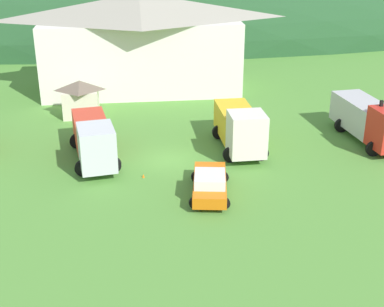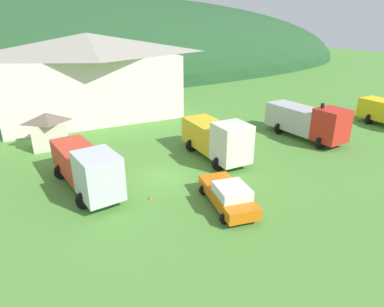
# 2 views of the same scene
# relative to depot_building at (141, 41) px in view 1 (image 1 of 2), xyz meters

# --- Properties ---
(ground_plane) EXTENTS (200.00, 200.00, 0.00)m
(ground_plane) POSITION_rel_depot_building_xyz_m (1.38, -17.64, -4.81)
(ground_plane) COLOR #518C38
(forested_hill_backdrop) EXTENTS (147.82, 60.00, 31.54)m
(forested_hill_backdrop) POSITION_rel_depot_building_xyz_m (1.38, 41.13, -4.81)
(forested_hill_backdrop) COLOR #234C28
(forested_hill_backdrop) RESTS_ON ground
(depot_building) EXTENTS (20.17, 8.83, 9.34)m
(depot_building) POSITION_rel_depot_building_xyz_m (0.00, 0.00, 0.00)
(depot_building) COLOR white
(depot_building) RESTS_ON ground
(play_shed_cream) EXTENTS (3.18, 2.64, 3.17)m
(play_shed_cream) POSITION_rel_depot_building_xyz_m (-5.43, -7.46, -3.18)
(play_shed_cream) COLOR beige
(play_shed_cream) RESTS_ON ground
(tow_truck_silver) EXTENTS (3.82, 8.52, 3.31)m
(tow_truck_silver) POSITION_rel_depot_building_xyz_m (-3.84, -17.22, -3.10)
(tow_truck_silver) COLOR silver
(tow_truck_silver) RESTS_ON ground
(heavy_rig_striped) EXTENTS (3.35, 7.38, 3.52)m
(heavy_rig_striped) POSITION_rel_depot_building_xyz_m (6.63, -16.35, -3.02)
(heavy_rig_striped) COLOR silver
(heavy_rig_striped) RESTS_ON ground
(crane_truck_red) EXTENTS (3.77, 8.35, 3.44)m
(crane_truck_red) POSITION_rel_depot_building_xyz_m (16.75, -15.95, -3.01)
(crane_truck_red) COLOR red
(crane_truck_red) RESTS_ON ground
(service_pickup_orange) EXTENTS (2.93, 5.42, 1.66)m
(service_pickup_orange) POSITION_rel_depot_building_xyz_m (3.42, -23.24, -3.98)
(service_pickup_orange) COLOR orange
(service_pickup_orange) RESTS_ON ground
(traffic_light_east) EXTENTS (0.20, 0.32, 3.86)m
(traffic_light_east) POSITION_rel_depot_building_xyz_m (16.49, -17.64, -2.43)
(traffic_light_east) COLOR #4C4C51
(traffic_light_east) RESTS_ON ground
(traffic_cone_near_pickup) EXTENTS (0.36, 0.36, 0.51)m
(traffic_cone_near_pickup) POSITION_rel_depot_building_xyz_m (-0.55, -20.25, -4.81)
(traffic_cone_near_pickup) COLOR orange
(traffic_cone_near_pickup) RESTS_ON ground
(traffic_cone_mid_row) EXTENTS (0.36, 0.36, 0.55)m
(traffic_cone_mid_row) POSITION_rel_depot_building_xyz_m (4.72, -19.92, -4.81)
(traffic_cone_mid_row) COLOR orange
(traffic_cone_mid_row) RESTS_ON ground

